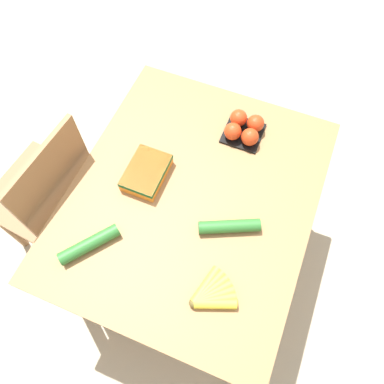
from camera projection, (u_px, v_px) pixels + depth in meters
The scene contains 8 objects.
ground_plane at pixel (192, 254), 2.06m from camera, with size 12.00×12.00×0.00m, color #B7A88E.
dining_table at pixel (192, 207), 1.52m from camera, with size 1.09×0.91×0.72m.
chair at pixel (50, 196), 1.68m from camera, with size 0.45×0.44×0.92m.
banana_bunch at pixel (211, 294), 1.24m from camera, with size 0.16×0.15×0.04m.
tomato_pack at pixel (244, 128), 1.52m from camera, with size 0.16×0.16×0.08m.
carrot_bag at pixel (146, 172), 1.43m from camera, with size 0.20×0.14×0.05m.
cucumber_near at pixel (89, 244), 1.31m from camera, with size 0.20×0.17×0.05m.
cucumber_far at pixel (229, 226), 1.34m from camera, with size 0.14×0.22×0.05m.
Camera 1 is at (-0.59, -0.24, 1.99)m, focal length 35.00 mm.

